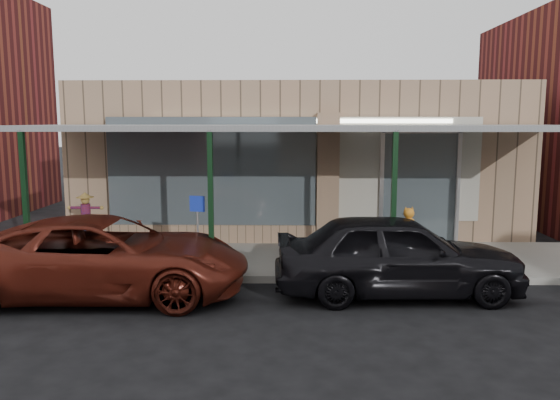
{
  "coord_description": "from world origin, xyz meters",
  "views": [
    {
      "loc": [
        -0.21,
        -8.47,
        3.19
      ],
      "look_at": [
        -0.44,
        2.6,
        1.59
      ],
      "focal_mm": 35.0,
      "sensor_mm": 36.0,
      "label": 1
    }
  ],
  "objects_px": {
    "handicap_sign": "(198,223)",
    "car_maroon": "(105,257)",
    "parked_sedan": "(397,254)",
    "barrel_scarecrow": "(87,232)",
    "barrel_pumpkin": "(329,252)"
  },
  "relations": [
    {
      "from": "handicap_sign",
      "to": "car_maroon",
      "type": "distance_m",
      "value": 1.96
    },
    {
      "from": "parked_sedan",
      "to": "car_maroon",
      "type": "xyz_separation_m",
      "value": [
        -5.37,
        -0.13,
        -0.04
      ]
    },
    {
      "from": "parked_sedan",
      "to": "car_maroon",
      "type": "relative_size",
      "value": 0.87
    },
    {
      "from": "barrel_scarecrow",
      "to": "parked_sedan",
      "type": "relative_size",
      "value": 0.31
    },
    {
      "from": "handicap_sign",
      "to": "parked_sedan",
      "type": "distance_m",
      "value": 4.02
    },
    {
      "from": "parked_sedan",
      "to": "barrel_pumpkin",
      "type": "bearing_deg",
      "value": 33.42
    },
    {
      "from": "barrel_scarecrow",
      "to": "barrel_pumpkin",
      "type": "xyz_separation_m",
      "value": [
        5.6,
        -0.99,
        -0.22
      ]
    },
    {
      "from": "barrel_pumpkin",
      "to": "parked_sedan",
      "type": "relative_size",
      "value": 0.16
    },
    {
      "from": "handicap_sign",
      "to": "car_maroon",
      "type": "bearing_deg",
      "value": -129.23
    },
    {
      "from": "barrel_scarecrow",
      "to": "handicap_sign",
      "type": "relative_size",
      "value": 0.91
    },
    {
      "from": "handicap_sign",
      "to": "car_maroon",
      "type": "relative_size",
      "value": 0.3
    },
    {
      "from": "barrel_scarecrow",
      "to": "car_maroon",
      "type": "relative_size",
      "value": 0.27
    },
    {
      "from": "handicap_sign",
      "to": "barrel_scarecrow",
      "type": "bearing_deg",
      "value": 164.37
    },
    {
      "from": "car_maroon",
      "to": "handicap_sign",
      "type": "bearing_deg",
      "value": -53.49
    },
    {
      "from": "parked_sedan",
      "to": "car_maroon",
      "type": "bearing_deg",
      "value": 89.45
    }
  ]
}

